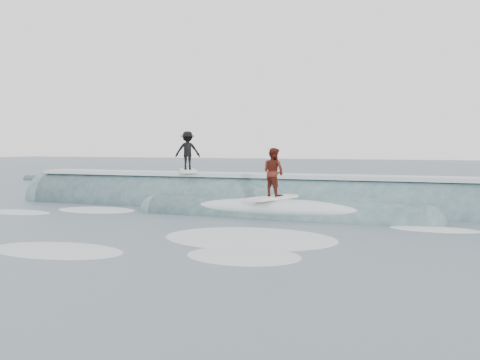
% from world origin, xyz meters
% --- Properties ---
extents(ground, '(160.00, 160.00, 0.00)m').
position_xyz_m(ground, '(0.00, 0.00, 0.00)').
color(ground, '#3C4D57').
rests_on(ground, ground).
extents(breaking_wave, '(20.39, 4.00, 2.44)m').
position_xyz_m(breaking_wave, '(0.27, 3.77, 0.04)').
color(breaking_wave, '#345157').
rests_on(breaking_wave, ground).
extents(surfer_black, '(1.50, 2.00, 1.58)m').
position_xyz_m(surfer_black, '(-2.56, 4.09, 2.03)').
color(surfer_black, silver).
rests_on(surfer_black, ground).
extents(surfer_red, '(1.21, 2.07, 1.66)m').
position_xyz_m(surfer_red, '(1.62, 1.89, 1.35)').
color(surfer_red, white).
rests_on(surfer_red, ground).
extents(whitewater, '(15.89, 8.30, 0.10)m').
position_xyz_m(whitewater, '(0.09, -1.85, 0.00)').
color(whitewater, silver).
rests_on(whitewater, ground).
extents(far_swells, '(34.09, 8.65, 0.80)m').
position_xyz_m(far_swells, '(-1.98, 17.65, 0.00)').
color(far_swells, '#345157').
rests_on(far_swells, ground).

